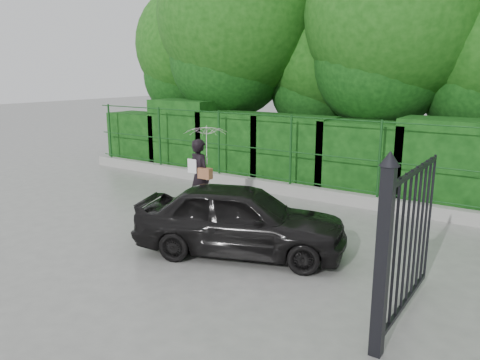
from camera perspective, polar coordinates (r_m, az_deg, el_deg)
The scene contains 8 objects.
ground at distance 9.06m, azimuth -10.06°, elevation -7.52°, with size 80.00×80.00×0.00m, color gray.
kerb at distance 12.47m, azimuth 4.46°, elevation -0.91°, with size 14.00×0.25×0.30m, color #9E9E99.
fence at distance 12.15m, azimuth 5.45°, elevation 3.76°, with size 14.13×0.06×1.80m.
hedge at distance 13.09m, azimuth 7.18°, elevation 3.59°, with size 14.20×1.20×2.27m.
trees at distance 14.65m, azimuth 15.59°, elevation 18.36°, with size 17.10×6.15×8.08m.
gate at distance 5.81m, azimuth 18.45°, elevation -7.43°, with size 0.22×2.33×2.36m.
woman at distance 10.53m, azimuth -4.43°, elevation 2.99°, with size 0.99×0.99×2.00m.
car at distance 8.24m, azimuth 0.06°, elevation -4.77°, with size 1.49×3.70×1.26m, color black.
Camera 1 is at (6.00, -6.01, 3.16)m, focal length 35.00 mm.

